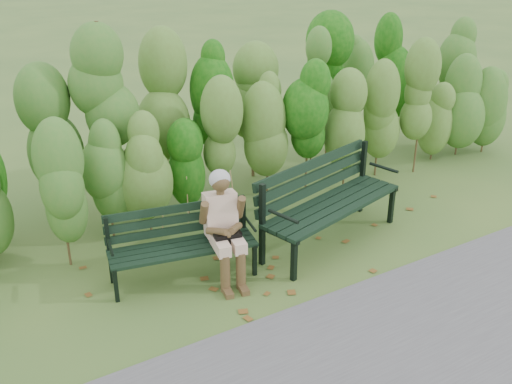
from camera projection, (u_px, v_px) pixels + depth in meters
ground at (271, 259)px, 7.16m from camera, size 80.00×80.00×0.00m
footpath at (400, 366)px, 5.45m from camera, size 60.00×2.50×0.01m
hedge_band at (198, 118)px, 8.08m from camera, size 11.04×1.67×2.42m
leaf_litter at (283, 259)px, 7.16m from camera, size 5.78×2.25×0.01m
bench_left at (181, 238)px, 6.65m from camera, size 1.69×0.84×0.81m
bench_right at (325, 196)px, 7.37m from camera, size 2.16×1.16×1.03m
seated_woman at (224, 221)px, 6.56m from camera, size 0.54×0.79×1.25m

